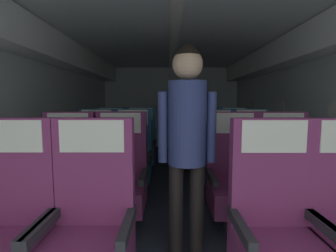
{
  "coord_description": "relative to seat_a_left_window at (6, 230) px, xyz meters",
  "views": [
    {
      "loc": [
        -0.08,
        -0.08,
        1.25
      ],
      "look_at": [
        -0.08,
        3.95,
        0.84
      ],
      "focal_mm": 26.24,
      "sensor_mm": 36.0,
      "label": 1
    }
  ],
  "objects": [
    {
      "name": "seat_a_left_aisle",
      "position": [
        0.5,
        0.0,
        0.0
      ],
      "size": [
        0.53,
        0.51,
        1.14
      ],
      "color": "#38383D",
      "rests_on": "ground"
    },
    {
      "name": "seat_a_left_window",
      "position": [
        0.0,
        0.0,
        0.0
      ],
      "size": [
        0.53,
        0.51,
        1.14
      ],
      "color": "#38383D",
      "rests_on": "ground"
    },
    {
      "name": "seat_c_right_aisle",
      "position": [
        2.11,
        1.84,
        0.0
      ],
      "size": [
        0.53,
        0.51,
        1.14
      ],
      "color": "#38383D",
      "rests_on": "ground"
    },
    {
      "name": "ground",
      "position": [
        1.05,
        1.98,
        -0.49
      ],
      "size": [
        3.84,
        6.99,
        0.02
      ],
      "primitive_type": "cube",
      "color": "#2D3342"
    },
    {
      "name": "fuselage_shell",
      "position": [
        1.05,
        2.26,
        1.11
      ],
      "size": [
        3.72,
        6.64,
        2.2
      ],
      "color": "silver",
      "rests_on": "ground"
    },
    {
      "name": "seat_d_right_window",
      "position": [
        1.61,
        2.74,
        0.0
      ],
      "size": [
        0.53,
        0.51,
        1.14
      ],
      "color": "#38383D",
      "rests_on": "ground"
    },
    {
      "name": "seat_b_left_aisle",
      "position": [
        0.5,
        0.93,
        0.0
      ],
      "size": [
        0.53,
        0.51,
        1.14
      ],
      "color": "#38383D",
      "rests_on": "ground"
    },
    {
      "name": "seat_d_right_aisle",
      "position": [
        2.11,
        2.73,
        0.0
      ],
      "size": [
        0.53,
        0.51,
        1.14
      ],
      "color": "#38383D",
      "rests_on": "ground"
    },
    {
      "name": "seat_c_left_aisle",
      "position": [
        0.49,
        1.82,
        0.0
      ],
      "size": [
        0.53,
        0.51,
        1.14
      ],
      "color": "#38383D",
      "rests_on": "ground"
    },
    {
      "name": "seat_b_right_window",
      "position": [
        1.61,
        0.92,
        0.0
      ],
      "size": [
        0.53,
        0.51,
        1.14
      ],
      "color": "#38383D",
      "rests_on": "ground"
    },
    {
      "name": "seat_c_right_window",
      "position": [
        1.62,
        1.82,
        0.0
      ],
      "size": [
        0.53,
        0.51,
        1.14
      ],
      "color": "#38383D",
      "rests_on": "ground"
    },
    {
      "name": "flight_attendant",
      "position": [
        1.11,
        0.4,
        0.55
      ],
      "size": [
        0.43,
        0.28,
        1.65
      ],
      "rotation": [
        0.0,
        0.0,
        2.77
      ],
      "color": "black",
      "rests_on": "ground"
    },
    {
      "name": "seat_c_left_window",
      "position": [
        0.0,
        1.83,
        0.0
      ],
      "size": [
        0.53,
        0.51,
        1.14
      ],
      "color": "#38383D",
      "rests_on": "ground"
    },
    {
      "name": "seat_a_right_window",
      "position": [
        1.62,
        -0.01,
        0.0
      ],
      "size": [
        0.53,
        0.51,
        1.14
      ],
      "color": "#38383D",
      "rests_on": "ground"
    },
    {
      "name": "seat_b_right_aisle",
      "position": [
        2.11,
        0.92,
        0.0
      ],
      "size": [
        0.53,
        0.51,
        1.14
      ],
      "color": "#38383D",
      "rests_on": "ground"
    },
    {
      "name": "seat_d_left_window",
      "position": [
        -0.01,
        2.73,
        0.0
      ],
      "size": [
        0.53,
        0.51,
        1.14
      ],
      "color": "#38383D",
      "rests_on": "ground"
    },
    {
      "name": "seat_b_left_window",
      "position": [
        -0.01,
        0.9,
        0.0
      ],
      "size": [
        0.53,
        0.51,
        1.14
      ],
      "color": "#38383D",
      "rests_on": "ground"
    },
    {
      "name": "seat_d_left_aisle",
      "position": [
        0.5,
        2.75,
        0.0
      ],
      "size": [
        0.53,
        0.51,
        1.14
      ],
      "color": "#38383D",
      "rests_on": "ground"
    }
  ]
}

